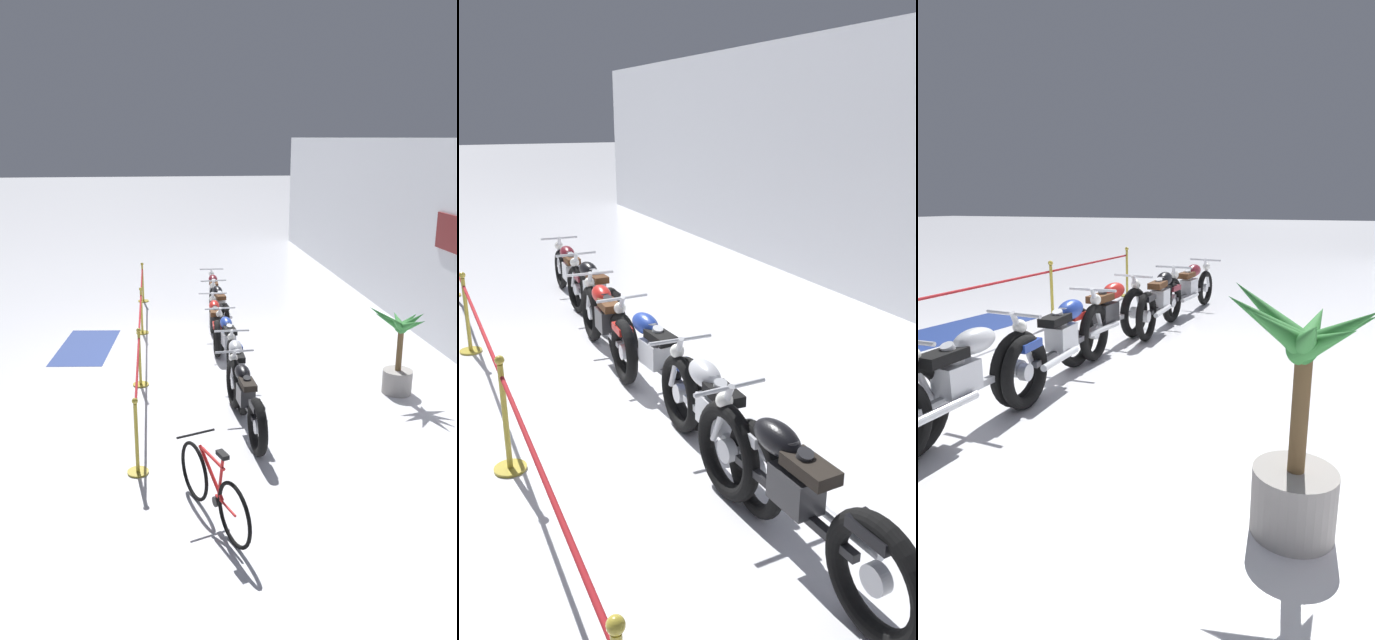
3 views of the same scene
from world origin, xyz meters
The scene contains 10 objects.
ground_plane centered at (0.00, 0.00, 0.00)m, with size 120.00×120.00×0.00m, color silver.
motorcycle_maroon_0 centered at (-3.37, 0.74, 0.45)m, with size 2.34×0.62×0.91m.
motorcycle_black_1 centered at (-2.00, 0.73, 0.47)m, with size 2.14×0.62×0.94m.
motorcycle_red_2 centered at (-0.65, 0.50, 0.47)m, with size 2.29×0.62×0.95m.
motorcycle_blue_3 centered at (0.61, 0.62, 0.46)m, with size 2.33×0.62×0.94m.
motorcycle_silver_4 centered at (2.12, 0.58, 0.48)m, with size 2.21×0.62×0.96m.
potted_palm_left_of_row centered at (2.33, 3.31, 0.75)m, with size 0.99×0.93×1.56m.
stanchion_far_left centered at (-1.33, -1.04, 0.72)m, with size 9.00×0.28×1.05m.
stanchion_mid_left centered at (-1.60, -1.04, 0.36)m, with size 0.28×0.28×1.05m.
floor_banner centered at (-0.77, -2.19, 0.00)m, with size 2.33×1.07×0.01m, color navy.
Camera 3 is at (5.13, 3.57, 1.94)m, focal length 28.00 mm.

